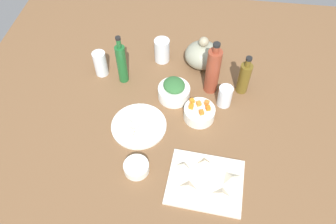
% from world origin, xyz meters
% --- Properties ---
extents(tabletop, '(1.90, 1.90, 0.03)m').
position_xyz_m(tabletop, '(0.00, 0.00, 0.01)').
color(tabletop, brown).
rests_on(tabletop, ground).
extents(cutting_board, '(0.30, 0.26, 0.01)m').
position_xyz_m(cutting_board, '(0.18, -0.28, 0.03)').
color(cutting_board, beige).
rests_on(cutting_board, tabletop).
extents(plate_tofu, '(0.24, 0.24, 0.01)m').
position_xyz_m(plate_tofu, '(-0.12, -0.06, 0.04)').
color(plate_tofu, white).
rests_on(plate_tofu, tabletop).
extents(bowl_greens, '(0.14, 0.14, 0.06)m').
position_xyz_m(bowl_greens, '(0.01, 0.13, 0.06)').
color(bowl_greens, white).
rests_on(bowl_greens, tabletop).
extents(bowl_carrots, '(0.13, 0.13, 0.06)m').
position_xyz_m(bowl_carrots, '(0.13, 0.03, 0.06)').
color(bowl_carrots, white).
rests_on(bowl_carrots, tabletop).
extents(bowl_small_side, '(0.10, 0.10, 0.04)m').
position_xyz_m(bowl_small_side, '(-0.09, -0.26, 0.05)').
color(bowl_small_side, white).
rests_on(bowl_small_side, tabletop).
extents(teapot, '(0.18, 0.16, 0.17)m').
position_xyz_m(teapot, '(0.12, 0.36, 0.10)').
color(teapot, '#989B83').
rests_on(teapot, tabletop).
extents(bottle_0, '(0.05, 0.05, 0.20)m').
position_xyz_m(bottle_0, '(0.32, 0.21, 0.11)').
color(bottle_0, brown).
rests_on(bottle_0, tabletop).
extents(bottle_1, '(0.05, 0.05, 0.26)m').
position_xyz_m(bottle_1, '(-0.24, 0.21, 0.14)').
color(bottle_1, '#1E612B').
rests_on(bottle_1, tabletop).
extents(bottle_2, '(0.06, 0.06, 0.27)m').
position_xyz_m(bottle_2, '(0.17, 0.20, 0.15)').
color(bottle_2, brown).
rests_on(bottle_2, tabletop).
extents(drinking_glass_0, '(0.06, 0.06, 0.13)m').
position_xyz_m(drinking_glass_0, '(-0.35, 0.24, 0.09)').
color(drinking_glass_0, white).
rests_on(drinking_glass_0, tabletop).
extents(drinking_glass_1, '(0.08, 0.08, 0.12)m').
position_xyz_m(drinking_glass_1, '(-0.08, 0.37, 0.09)').
color(drinking_glass_1, white).
rests_on(drinking_glass_1, tabletop).
extents(drinking_glass_2, '(0.06, 0.06, 0.10)m').
position_xyz_m(drinking_glass_2, '(0.24, 0.12, 0.08)').
color(drinking_glass_2, white).
rests_on(drinking_glass_2, tabletop).
extents(carrot_cube_0, '(0.02, 0.02, 0.02)m').
position_xyz_m(carrot_cube_0, '(0.13, 0.05, 0.09)').
color(carrot_cube_0, orange).
rests_on(carrot_cube_0, bowl_carrots).
extents(carrot_cube_1, '(0.02, 0.02, 0.02)m').
position_xyz_m(carrot_cube_1, '(0.14, 0.01, 0.09)').
color(carrot_cube_1, orange).
rests_on(carrot_cube_1, bowl_carrots).
extents(carrot_cube_2, '(0.02, 0.02, 0.02)m').
position_xyz_m(carrot_cube_2, '(0.16, 0.06, 0.09)').
color(carrot_cube_2, orange).
rests_on(carrot_cube_2, bowl_carrots).
extents(carrot_cube_3, '(0.02, 0.02, 0.02)m').
position_xyz_m(carrot_cube_3, '(0.10, 0.03, 0.09)').
color(carrot_cube_3, orange).
rests_on(carrot_cube_3, bowl_carrots).
extents(carrot_cube_4, '(0.02, 0.02, 0.02)m').
position_xyz_m(carrot_cube_4, '(0.17, 0.03, 0.09)').
color(carrot_cube_4, orange).
rests_on(carrot_cube_4, bowl_carrots).
extents(carrot_cube_5, '(0.02, 0.02, 0.02)m').
position_xyz_m(carrot_cube_5, '(0.10, 0.06, 0.09)').
color(carrot_cube_5, orange).
rests_on(carrot_cube_5, bowl_carrots).
extents(chopped_greens_mound, '(0.13, 0.14, 0.04)m').
position_xyz_m(chopped_greens_mound, '(0.01, 0.13, 0.11)').
color(chopped_greens_mound, '#316833').
rests_on(chopped_greens_mound, bowl_greens).
extents(tofu_cube_0, '(0.03, 0.03, 0.02)m').
position_xyz_m(tofu_cube_0, '(-0.08, -0.06, 0.05)').
color(tofu_cube_0, silver).
rests_on(tofu_cube_0, plate_tofu).
extents(tofu_cube_1, '(0.03, 0.03, 0.02)m').
position_xyz_m(tofu_cube_1, '(-0.13, -0.02, 0.05)').
color(tofu_cube_1, white).
rests_on(tofu_cube_1, plate_tofu).
extents(tofu_cube_2, '(0.03, 0.03, 0.02)m').
position_xyz_m(tofu_cube_2, '(-0.11, -0.09, 0.05)').
color(tofu_cube_2, silver).
rests_on(tofu_cube_2, plate_tofu).
extents(tofu_cube_3, '(0.03, 0.03, 0.02)m').
position_xyz_m(tofu_cube_3, '(-0.16, -0.07, 0.05)').
color(tofu_cube_3, white).
rests_on(tofu_cube_3, plate_tofu).
extents(tofu_cube_4, '(0.03, 0.03, 0.02)m').
position_xyz_m(tofu_cube_4, '(-0.14, -0.10, 0.05)').
color(tofu_cube_4, '#E3EFCB').
rests_on(tofu_cube_4, plate_tofu).
extents(tofu_cube_5, '(0.03, 0.03, 0.02)m').
position_xyz_m(tofu_cube_5, '(-0.08, -0.02, 0.05)').
color(tofu_cube_5, '#F4DECD').
rests_on(tofu_cube_5, plate_tofu).
extents(dumpling_0, '(0.05, 0.05, 0.02)m').
position_xyz_m(dumpling_0, '(0.12, -0.32, 0.05)').
color(dumpling_0, beige).
rests_on(dumpling_0, cutting_board).
extents(dumpling_1, '(0.08, 0.08, 0.03)m').
position_xyz_m(dumpling_1, '(0.28, -0.26, 0.06)').
color(dumpling_1, beige).
rests_on(dumpling_1, cutting_board).
extents(dumpling_2, '(0.05, 0.04, 0.03)m').
position_xyz_m(dumpling_2, '(0.09, -0.23, 0.05)').
color(dumpling_2, beige).
rests_on(dumpling_2, cutting_board).
extents(dumpling_3, '(0.06, 0.05, 0.02)m').
position_xyz_m(dumpling_3, '(0.24, -0.33, 0.05)').
color(dumpling_3, beige).
rests_on(dumpling_3, cutting_board).
extents(dumpling_4, '(0.05, 0.05, 0.03)m').
position_xyz_m(dumpling_4, '(0.17, -0.21, 0.06)').
color(dumpling_4, beige).
rests_on(dumpling_4, cutting_board).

